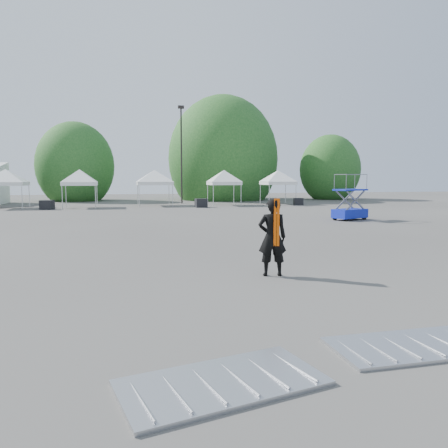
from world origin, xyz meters
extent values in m
plane|color=#474442|center=(0.00, 0.00, 0.00)|extent=(120.00, 120.00, 0.00)
cylinder|color=black|center=(3.00, 32.00, 4.75)|extent=(0.16, 0.16, 9.50)
cube|color=black|center=(3.00, 32.00, 9.65)|extent=(0.60, 0.25, 0.30)
cylinder|color=#382314|center=(-8.00, 40.00, 1.14)|extent=(0.36, 0.36, 2.27)
ellipsoid|color=#1A4F1B|center=(-8.00, 40.00, 3.94)|extent=(4.16, 4.16, 4.78)
cylinder|color=#382314|center=(9.00, 39.00, 1.40)|extent=(0.36, 0.36, 2.80)
ellipsoid|color=#1A4F1B|center=(9.00, 39.00, 4.85)|extent=(5.12, 5.12, 5.89)
cylinder|color=#382314|center=(22.00, 37.00, 1.05)|extent=(0.36, 0.36, 2.10)
ellipsoid|color=#1A4F1B|center=(22.00, 37.00, 3.64)|extent=(3.84, 3.84, 4.42)
cylinder|color=silver|center=(-11.07, 26.68, 1.00)|extent=(0.06, 0.06, 2.00)
cylinder|color=silver|center=(-11.07, 29.70, 1.00)|extent=(0.06, 0.06, 2.00)
cube|color=white|center=(-12.57, 28.19, 2.08)|extent=(3.22, 3.22, 0.30)
pyramid|color=white|center=(-12.57, 28.19, 3.33)|extent=(4.55, 4.55, 1.10)
cylinder|color=silver|center=(-7.87, 26.27, 1.00)|extent=(0.06, 0.06, 2.00)
cylinder|color=silver|center=(-5.19, 26.27, 1.00)|extent=(0.06, 0.06, 2.00)
cylinder|color=silver|center=(-7.87, 28.95, 1.00)|extent=(0.06, 0.06, 2.00)
cylinder|color=silver|center=(-5.19, 28.95, 1.00)|extent=(0.06, 0.06, 2.00)
cube|color=white|center=(-6.53, 27.61, 2.08)|extent=(2.88, 2.88, 0.30)
pyramid|color=white|center=(-6.53, 27.61, 3.33)|extent=(4.07, 4.07, 1.10)
cylinder|color=silver|center=(-1.49, 27.43, 1.00)|extent=(0.06, 0.06, 2.00)
cylinder|color=silver|center=(1.52, 27.43, 1.00)|extent=(0.06, 0.06, 2.00)
cylinder|color=silver|center=(-1.49, 30.45, 1.00)|extent=(0.06, 0.06, 2.00)
cylinder|color=silver|center=(1.52, 30.45, 1.00)|extent=(0.06, 0.06, 2.00)
cube|color=white|center=(0.02, 28.94, 2.08)|extent=(3.21, 3.21, 0.30)
pyramid|color=white|center=(0.02, 28.94, 3.33)|extent=(4.54, 4.54, 1.10)
cylinder|color=silver|center=(5.12, 26.52, 1.00)|extent=(0.06, 0.06, 2.00)
cylinder|color=silver|center=(7.75, 26.52, 1.00)|extent=(0.06, 0.06, 2.00)
cylinder|color=silver|center=(5.12, 29.15, 1.00)|extent=(0.06, 0.06, 2.00)
cylinder|color=silver|center=(7.75, 29.15, 1.00)|extent=(0.06, 0.06, 2.00)
cube|color=white|center=(6.44, 27.83, 2.08)|extent=(2.83, 2.83, 0.30)
pyramid|color=white|center=(6.44, 27.83, 3.33)|extent=(4.00, 4.00, 1.10)
cylinder|color=silver|center=(10.66, 26.98, 1.00)|extent=(0.06, 0.06, 2.00)
cylinder|color=silver|center=(13.38, 26.98, 1.00)|extent=(0.06, 0.06, 2.00)
cylinder|color=silver|center=(10.66, 29.70, 1.00)|extent=(0.06, 0.06, 2.00)
cylinder|color=silver|center=(13.38, 29.70, 1.00)|extent=(0.06, 0.06, 2.00)
cube|color=white|center=(12.02, 28.34, 2.08)|extent=(2.92, 2.92, 0.30)
pyramid|color=white|center=(12.02, 28.34, 3.33)|extent=(4.13, 4.13, 1.10)
imported|color=black|center=(0.66, -1.70, 1.02)|extent=(0.82, 0.61, 2.05)
cube|color=#EF5104|center=(0.66, -1.91, 1.43)|extent=(0.16, 0.03, 1.23)
cube|color=#0C299E|center=(10.55, 11.80, 0.41)|extent=(2.42, 1.80, 0.54)
cube|color=#0C299E|center=(10.55, 11.80, 1.85)|extent=(2.32, 1.72, 0.09)
cylinder|color=black|center=(9.96, 11.09, 0.16)|extent=(0.35, 0.24, 0.33)
cylinder|color=black|center=(11.48, 11.67, 0.16)|extent=(0.35, 0.24, 0.33)
cylinder|color=black|center=(9.63, 11.93, 0.16)|extent=(0.35, 0.24, 0.33)
cylinder|color=black|center=(11.15, 12.52, 0.16)|extent=(0.35, 0.24, 0.33)
cube|color=#A6A8AE|center=(-2.02, -7.35, 0.03)|extent=(2.74, 1.78, 0.06)
cube|color=#A6A8AE|center=(1.02, -6.85, 0.03)|extent=(2.38, 1.20, 0.05)
cube|color=black|center=(-9.00, 25.69, 0.38)|extent=(1.19, 1.07, 0.77)
cube|color=black|center=(3.76, 25.36, 0.39)|extent=(1.06, 0.86, 0.77)
cube|color=black|center=(13.49, 26.63, 0.33)|extent=(0.97, 0.82, 0.67)
camera|label=1|loc=(-3.20, -12.39, 2.56)|focal=35.00mm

